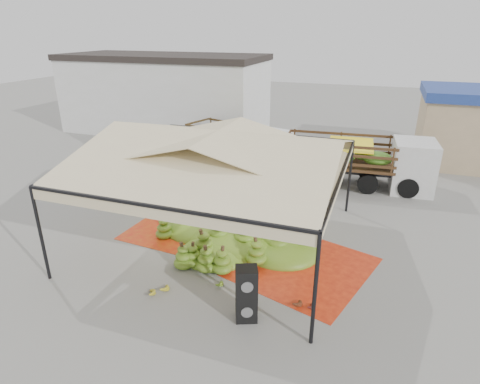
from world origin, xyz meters
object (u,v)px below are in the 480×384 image
(banana_heap, at_px, (240,224))
(truck_left, at_px, (241,141))
(speaker_stack, at_px, (246,294))
(truck_right, at_px, (364,157))
(vendor, at_px, (243,168))

(banana_heap, xyz_separation_m, truck_left, (-3.00, 8.53, 0.59))
(banana_heap, bearing_deg, speaker_stack, -67.91)
(truck_left, relative_size, truck_right, 0.91)
(truck_left, bearing_deg, speaker_stack, -53.09)
(banana_heap, relative_size, vendor, 3.24)
(speaker_stack, bearing_deg, banana_heap, 89.67)
(truck_right, bearing_deg, banana_heap, -121.08)
(truck_left, bearing_deg, vendor, -52.09)
(truck_left, bearing_deg, truck_right, 5.26)
(vendor, relative_size, truck_left, 0.31)
(vendor, distance_m, truck_right, 5.72)
(truck_right, bearing_deg, truck_left, 164.34)
(banana_heap, distance_m, truck_right, 8.09)
(vendor, height_order, truck_right, truck_right)
(truck_right, bearing_deg, vendor, -161.59)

